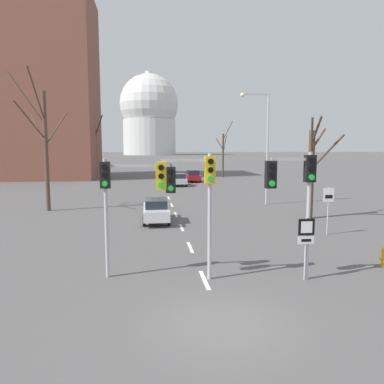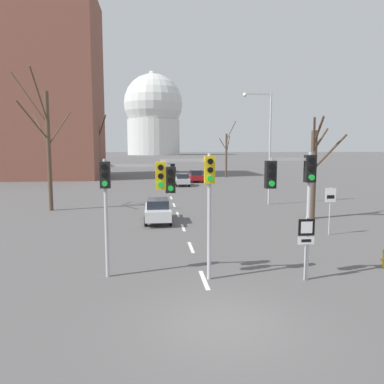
{
  "view_description": "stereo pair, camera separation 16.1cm",
  "coord_description": "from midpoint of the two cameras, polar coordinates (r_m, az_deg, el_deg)",
  "views": [
    {
      "loc": [
        -2.02,
        -9.56,
        4.77
      ],
      "look_at": [
        -0.32,
        4.56,
        3.09
      ],
      "focal_mm": 35.0,
      "sensor_mm": 36.0,
      "label": 1
    },
    {
      "loc": [
        -1.86,
        -9.58,
        4.77
      ],
      "look_at": [
        -0.32,
        4.56,
        3.09
      ],
      "focal_mm": 35.0,
      "sensor_mm": 36.0,
      "label": 2
    }
  ],
  "objects": [
    {
      "name": "traffic_signal_near_right",
      "position": [
        13.67,
        15.21,
        1.14
      ],
      "size": [
        1.79,
        0.34,
        4.62
      ],
      "color": "#B2B2B7",
      "rests_on": "ground_plane"
    },
    {
      "name": "bare_tree_left_far",
      "position": [
        61.93,
        -14.67,
        6.45
      ],
      "size": [
        3.31,
        5.5,
        9.82
      ],
      "color": "brown",
      "rests_on": "ground_plane"
    },
    {
      "name": "sedan_near_left",
      "position": [
        47.23,
        -2.07,
        1.94
      ],
      "size": [
        1.76,
        4.37,
        1.55
      ],
      "color": "#B7B7BC",
      "rests_on": "ground_plane"
    },
    {
      "name": "sedan_far_left",
      "position": [
        75.73,
        -3.83,
        3.74
      ],
      "size": [
        1.89,
        4.02,
        1.61
      ],
      "color": "navy",
      "rests_on": "ground_plane"
    },
    {
      "name": "traffic_signal_near_left",
      "position": [
        13.81,
        -9.83,
        0.63
      ],
      "size": [
        2.72,
        0.34,
        4.38
      ],
      "color": "#B2B2B7",
      "rests_on": "ground_plane"
    },
    {
      "name": "speed_limit_sign",
      "position": [
        21.77,
        19.87,
        -1.52
      ],
      "size": [
        0.6,
        0.08,
        2.64
      ],
      "color": "#B2B2B7",
      "rests_on": "ground_plane"
    },
    {
      "name": "street_lamp_right",
      "position": [
        31.88,
        10.59,
        8.16
      ],
      "size": [
        2.46,
        0.36,
        9.22
      ],
      "color": "#B2B2B7",
      "rests_on": "ground_plane"
    },
    {
      "name": "lane_stripe_11",
      "position": [
        62.68,
        -5.08,
        2.37
      ],
      "size": [
        0.16,
        2.0,
        0.01
      ],
      "primitive_type": "cube",
      "color": "silver",
      "rests_on": "ground_plane"
    },
    {
      "name": "lane_stripe_6",
      "position": [
        40.3,
        -4.07,
        -0.05
      ],
      "size": [
        0.16,
        2.0,
        0.01
      ],
      "primitive_type": "cube",
      "color": "silver",
      "rests_on": "ground_plane"
    },
    {
      "name": "capitol_dome",
      "position": [
        257.33,
        -6.55,
        11.63
      ],
      "size": [
        38.94,
        38.94,
        55.0
      ],
      "color": "silver",
      "rests_on": "ground_plane"
    },
    {
      "name": "bare_tree_right_far",
      "position": [
        26.27,
        17.68,
        3.34
      ],
      "size": [
        2.37,
        2.55,
        6.76
      ],
      "color": "brown",
      "rests_on": "ground_plane"
    },
    {
      "name": "traffic_signal_centre_tall",
      "position": [
        13.19,
        -0.26,
        1.07
      ],
      "size": [
        2.08,
        0.34,
        4.58
      ],
      "color": "#B2B2B7",
      "rests_on": "ground_plane"
    },
    {
      "name": "lane_stripe_7",
      "position": [
        44.76,
        -4.35,
        0.63
      ],
      "size": [
        0.16,
        2.0,
        0.01
      ],
      "primitive_type": "cube",
      "color": "silver",
      "rests_on": "ground_plane"
    },
    {
      "name": "lane_stripe_2",
      "position": [
        22.56,
        -1.8,
        -5.44
      ],
      "size": [
        0.16,
        2.0,
        0.01
      ],
      "primitive_type": "cube",
      "color": "silver",
      "rests_on": "ground_plane"
    },
    {
      "name": "lane_stripe_1",
      "position": [
        18.21,
        -0.53,
        -8.42
      ],
      "size": [
        0.16,
        2.0,
        0.01
      ],
      "primitive_type": "cube",
      "color": "silver",
      "rests_on": "ground_plane"
    },
    {
      "name": "lane_stripe_5",
      "position": [
        35.84,
        -3.71,
        -0.9
      ],
      "size": [
        0.16,
        2.0,
        0.01
      ],
      "primitive_type": "cube",
      "color": "silver",
      "rests_on": "ground_plane"
    },
    {
      "name": "route_sign_post",
      "position": [
        14.08,
        16.67,
        -6.7
      ],
      "size": [
        0.6,
        0.08,
        2.31
      ],
      "color": "#B2B2B7",
      "rests_on": "ground_plane"
    },
    {
      "name": "sedan_mid_centre",
      "position": [
        52.67,
        0.05,
        2.48
      ],
      "size": [
        1.9,
        4.34,
        1.67
      ],
      "color": "maroon",
      "rests_on": "ground_plane"
    },
    {
      "name": "lane_stripe_0",
      "position": [
        13.95,
        1.57,
        -13.22
      ],
      "size": [
        0.16,
        2.0,
        0.01
      ],
      "primitive_type": "cube",
      "color": "silver",
      "rests_on": "ground_plane"
    },
    {
      "name": "lane_stripe_10",
      "position": [
        58.2,
        -4.94,
        2.04
      ],
      "size": [
        0.16,
        2.0,
        0.01
      ],
      "primitive_type": "cube",
      "color": "silver",
      "rests_on": "ground_plane"
    },
    {
      "name": "lane_stripe_4",
      "position": [
        31.39,
        -3.26,
        -1.98
      ],
      "size": [
        0.16,
        2.0,
        0.01
      ],
      "primitive_type": "cube",
      "color": "silver",
      "rests_on": "ground_plane"
    },
    {
      "name": "lane_stripe_9",
      "position": [
        53.71,
        -4.78,
        1.65
      ],
      "size": [
        0.16,
        2.0,
        0.01
      ],
      "primitive_type": "cube",
      "color": "silver",
      "rests_on": "ground_plane"
    },
    {
      "name": "lane_stripe_3",
      "position": [
        26.96,
        -2.65,
        -3.43
      ],
      "size": [
        0.16,
        2.0,
        0.01
      ],
      "primitive_type": "cube",
      "color": "silver",
      "rests_on": "ground_plane"
    },
    {
      "name": "ground_plane",
      "position": [
        10.86,
        4.35,
        -19.31
      ],
      "size": [
        800.0,
        800.0,
        0.0
      ],
      "primitive_type": "plane",
      "color": "#565454"
    },
    {
      "name": "sedan_near_right",
      "position": [
        24.24,
        -5.7,
        -2.75
      ],
      "size": [
        1.68,
        4.27,
        1.51
      ],
      "color": "silver",
      "rests_on": "ground_plane"
    },
    {
      "name": "bare_tree_right_near",
      "position": [
        61.12,
        4.71,
        5.91
      ],
      "size": [
        2.57,
        3.6,
        9.0
      ],
      "color": "brown",
      "rests_on": "ground_plane"
    },
    {
      "name": "lane_stripe_8",
      "position": [
        49.24,
        -4.58,
        1.18
      ],
      "size": [
        0.16,
        2.0,
        0.01
      ],
      "primitive_type": "cube",
      "color": "silver",
      "rests_on": "ground_plane"
    },
    {
      "name": "apartment_block_left",
      "position": [
        64.73,
        -22.81,
        14.48
      ],
      "size": [
        18.0,
        14.0,
        28.09
      ],
      "primitive_type": "cube",
      "color": "brown",
      "rests_on": "ground_plane"
    },
    {
      "name": "bare_tree_left_near",
      "position": [
        30.25,
        -21.73,
        6.9
      ],
      "size": [
        3.73,
        6.17,
        10.35
      ],
      "color": "brown",
      "rests_on": "ground_plane"
    }
  ]
}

